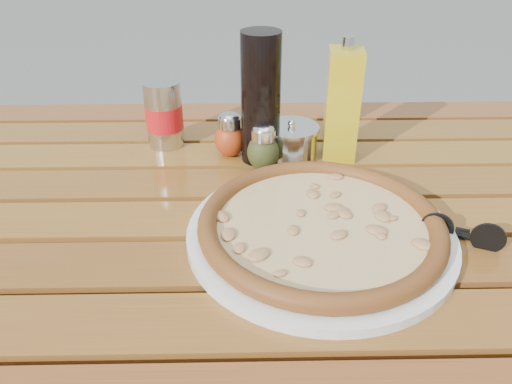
{
  "coord_description": "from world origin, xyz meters",
  "views": [
    {
      "loc": [
        -0.01,
        -0.6,
        1.16
      ],
      "look_at": [
        0.0,
        0.02,
        0.78
      ],
      "focal_mm": 35.0,
      "sensor_mm": 36.0,
      "label": 1
    }
  ],
  "objects_px": {
    "pizza": "(321,224)",
    "oregano_shaker": "(263,148)",
    "olive_oil_cruet": "(342,105)",
    "sunglasses": "(462,233)",
    "table": "(256,258)",
    "parmesan_tin": "(291,141)",
    "soda_can": "(164,115)",
    "dark_bottle": "(261,99)",
    "pepper_shaker": "(230,135)",
    "plate": "(320,234)"
  },
  "relations": [
    {
      "from": "pizza",
      "to": "oregano_shaker",
      "type": "relative_size",
      "value": 5.16
    },
    {
      "from": "olive_oil_cruet",
      "to": "sunglasses",
      "type": "bearing_deg",
      "value": -64.15
    },
    {
      "from": "oregano_shaker",
      "to": "table",
      "type": "bearing_deg",
      "value": -95.58
    },
    {
      "from": "table",
      "to": "parmesan_tin",
      "type": "height_order",
      "value": "parmesan_tin"
    },
    {
      "from": "soda_can",
      "to": "parmesan_tin",
      "type": "relative_size",
      "value": 1.24
    },
    {
      "from": "dark_bottle",
      "to": "sunglasses",
      "type": "xyz_separation_m",
      "value": [
        0.26,
        -0.25,
        -0.09
      ]
    },
    {
      "from": "table",
      "to": "pepper_shaker",
      "type": "bearing_deg",
      "value": 102.04
    },
    {
      "from": "dark_bottle",
      "to": "sunglasses",
      "type": "relative_size",
      "value": 2.02
    },
    {
      "from": "plate",
      "to": "parmesan_tin",
      "type": "xyz_separation_m",
      "value": [
        -0.02,
        0.24,
        0.02
      ]
    },
    {
      "from": "table",
      "to": "dark_bottle",
      "type": "relative_size",
      "value": 6.36
    },
    {
      "from": "pepper_shaker",
      "to": "olive_oil_cruet",
      "type": "height_order",
      "value": "olive_oil_cruet"
    },
    {
      "from": "oregano_shaker",
      "to": "olive_oil_cruet",
      "type": "height_order",
      "value": "olive_oil_cruet"
    },
    {
      "from": "table",
      "to": "sunglasses",
      "type": "relative_size",
      "value": 12.83
    },
    {
      "from": "plate",
      "to": "pizza",
      "type": "relative_size",
      "value": 0.85
    },
    {
      "from": "pepper_shaker",
      "to": "soda_can",
      "type": "xyz_separation_m",
      "value": [
        -0.12,
        0.05,
        0.02
      ]
    },
    {
      "from": "pizza",
      "to": "parmesan_tin",
      "type": "relative_size",
      "value": 4.38
    },
    {
      "from": "soda_can",
      "to": "parmesan_tin",
      "type": "distance_m",
      "value": 0.23
    },
    {
      "from": "pepper_shaker",
      "to": "sunglasses",
      "type": "relative_size",
      "value": 0.75
    },
    {
      "from": "table",
      "to": "pepper_shaker",
      "type": "relative_size",
      "value": 17.07
    },
    {
      "from": "pizza",
      "to": "sunglasses",
      "type": "bearing_deg",
      "value": -4.07
    },
    {
      "from": "olive_oil_cruet",
      "to": "sunglasses",
      "type": "xyz_separation_m",
      "value": [
        0.12,
        -0.26,
        -0.08
      ]
    },
    {
      "from": "soda_can",
      "to": "sunglasses",
      "type": "height_order",
      "value": "soda_can"
    },
    {
      "from": "soda_can",
      "to": "plate",
      "type": "bearing_deg",
      "value": -50.31
    },
    {
      "from": "table",
      "to": "pizza",
      "type": "bearing_deg",
      "value": -31.86
    },
    {
      "from": "olive_oil_cruet",
      "to": "sunglasses",
      "type": "relative_size",
      "value": 1.92
    },
    {
      "from": "dark_bottle",
      "to": "parmesan_tin",
      "type": "distance_m",
      "value": 0.1
    },
    {
      "from": "pepper_shaker",
      "to": "soda_can",
      "type": "distance_m",
      "value": 0.13
    },
    {
      "from": "soda_can",
      "to": "olive_oil_cruet",
      "type": "relative_size",
      "value": 0.57
    },
    {
      "from": "plate",
      "to": "pepper_shaker",
      "type": "distance_m",
      "value": 0.28
    },
    {
      "from": "pepper_shaker",
      "to": "sunglasses",
      "type": "height_order",
      "value": "pepper_shaker"
    },
    {
      "from": "plate",
      "to": "dark_bottle",
      "type": "relative_size",
      "value": 1.64
    },
    {
      "from": "pizza",
      "to": "sunglasses",
      "type": "distance_m",
      "value": 0.19
    },
    {
      "from": "plate",
      "to": "pizza",
      "type": "xyz_separation_m",
      "value": [
        0.0,
        0.0,
        0.02
      ]
    },
    {
      "from": "soda_can",
      "to": "parmesan_tin",
      "type": "height_order",
      "value": "soda_can"
    },
    {
      "from": "soda_can",
      "to": "olive_oil_cruet",
      "type": "distance_m",
      "value": 0.32
    },
    {
      "from": "soda_can",
      "to": "sunglasses",
      "type": "relative_size",
      "value": 1.1
    },
    {
      "from": "dark_bottle",
      "to": "table",
      "type": "bearing_deg",
      "value": -93.42
    },
    {
      "from": "plate",
      "to": "oregano_shaker",
      "type": "distance_m",
      "value": 0.22
    },
    {
      "from": "plate",
      "to": "pepper_shaker",
      "type": "height_order",
      "value": "pepper_shaker"
    },
    {
      "from": "pizza",
      "to": "soda_can",
      "type": "relative_size",
      "value": 3.53
    },
    {
      "from": "soda_can",
      "to": "parmesan_tin",
      "type": "xyz_separation_m",
      "value": [
        0.23,
        -0.06,
        -0.03
      ]
    },
    {
      "from": "pepper_shaker",
      "to": "sunglasses",
      "type": "bearing_deg",
      "value": -40.13
    },
    {
      "from": "table",
      "to": "pizza",
      "type": "height_order",
      "value": "pizza"
    },
    {
      "from": "soda_can",
      "to": "olive_oil_cruet",
      "type": "xyz_separation_m",
      "value": [
        0.31,
        -0.06,
        0.04
      ]
    },
    {
      "from": "plate",
      "to": "pepper_shaker",
      "type": "xyz_separation_m",
      "value": [
        -0.13,
        0.25,
        0.03
      ]
    },
    {
      "from": "oregano_shaker",
      "to": "parmesan_tin",
      "type": "bearing_deg",
      "value": 39.07
    },
    {
      "from": "plate",
      "to": "olive_oil_cruet",
      "type": "height_order",
      "value": "olive_oil_cruet"
    },
    {
      "from": "parmesan_tin",
      "to": "sunglasses",
      "type": "height_order",
      "value": "parmesan_tin"
    },
    {
      "from": "soda_can",
      "to": "sunglasses",
      "type": "distance_m",
      "value": 0.54
    },
    {
      "from": "oregano_shaker",
      "to": "parmesan_tin",
      "type": "xyz_separation_m",
      "value": [
        0.05,
        0.04,
        -0.01
      ]
    }
  ]
}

